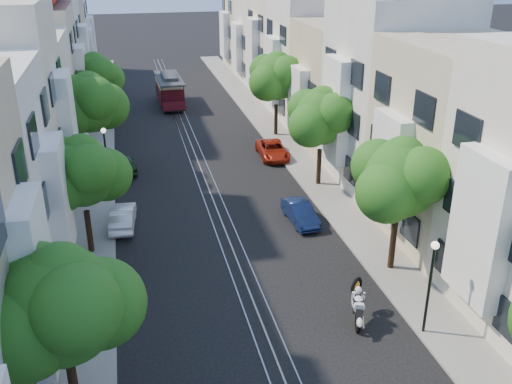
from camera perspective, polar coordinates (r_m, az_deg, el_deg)
ground at (r=43.95m, az=-6.13°, el=3.83°), size 200.00×200.00×0.00m
sidewalk_east at (r=45.29m, az=3.02°, el=4.62°), size 2.50×80.00×0.12m
sidewalk_west at (r=43.74m, az=-15.60°, el=3.06°), size 2.50×80.00×0.12m
rail_left at (r=43.89m, az=-6.85°, el=3.78°), size 0.06×80.00×0.02m
rail_slot at (r=43.94m, az=-6.13°, el=3.84°), size 0.06×80.00×0.02m
rail_right at (r=44.01m, az=-5.42°, el=3.90°), size 0.06×80.00×0.02m
lane_line at (r=43.95m, az=-6.13°, el=3.83°), size 0.08×80.00×0.01m
townhouses_east at (r=45.30m, az=8.93°, el=11.11°), size 7.75×72.00×12.00m
townhouses_west at (r=42.77m, az=-22.57°, el=8.73°), size 7.75×72.00×11.76m
tree_e_b at (r=27.06m, az=14.31°, el=1.14°), size 4.93×4.08×6.68m
tree_e_c at (r=36.64m, az=6.64°, el=7.35°), size 4.84×3.99×6.52m
tree_e_d at (r=46.77m, az=2.15°, el=11.36°), size 5.01×4.16×6.85m
tree_w_a at (r=18.27m, az=-18.73°, el=-10.99°), size 4.93×4.08×6.68m
tree_w_b at (r=29.11m, az=-16.92°, el=1.72°), size 4.72×3.87×6.27m
tree_w_c at (r=39.39m, az=-16.33°, el=8.42°), size 5.13×4.28×7.09m
tree_w_d at (r=50.20m, az=-15.83°, el=11.03°), size 4.84×3.99×6.52m
lamp_east at (r=23.58m, az=17.11°, el=-7.83°), size 0.32×0.32×4.16m
lamp_west at (r=37.12m, az=-14.81°, el=4.09°), size 0.32×0.32×4.16m
sportbike_rider at (r=24.57m, az=10.14°, el=-10.89°), size 1.03×2.08×1.78m
cable_car at (r=57.71m, az=-8.65°, el=10.19°), size 2.44×7.35×2.81m
parked_car_e_mid at (r=32.75m, az=4.46°, el=-2.09°), size 1.45×3.63×1.17m
parked_car_e_far at (r=42.75m, az=1.69°, el=4.23°), size 2.13×4.35×1.19m
parked_car_w_mid at (r=33.00m, az=-13.18°, el=-2.43°), size 1.61×3.81×1.22m
parked_car_w_far at (r=40.95m, az=-12.96°, el=2.73°), size 1.81×3.60×1.18m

